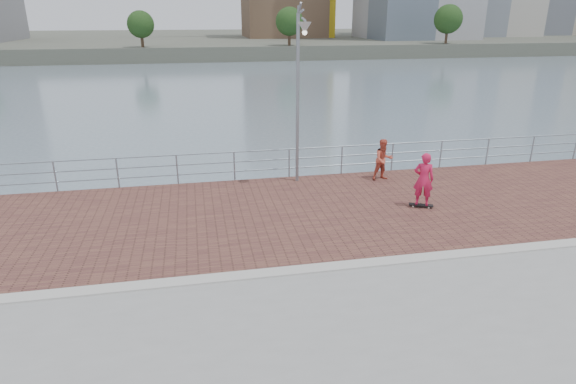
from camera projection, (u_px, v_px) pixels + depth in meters
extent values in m
plane|color=slate|center=(303.00, 340.00, 12.29)|extent=(400.00, 400.00, 0.00)
cube|color=brown|center=(278.00, 213.00, 14.90)|extent=(40.00, 6.80, 0.02)
cube|color=#B7B5AD|center=(304.00, 270.00, 11.58)|extent=(40.00, 0.40, 0.06)
cube|color=#4C5142|center=(198.00, 40.00, 124.50)|extent=(320.00, 95.00, 2.50)
cylinder|color=#8C9EA8|center=(55.00, 177.00, 16.54)|extent=(0.06, 0.06, 1.10)
cylinder|color=#8C9EA8|center=(118.00, 173.00, 16.91)|extent=(0.06, 0.06, 1.10)
cylinder|color=#8C9EA8|center=(177.00, 170.00, 17.28)|extent=(0.06, 0.06, 1.10)
cylinder|color=#8C9EA8|center=(234.00, 166.00, 17.65)|extent=(0.06, 0.06, 1.10)
cylinder|color=#8C9EA8|center=(289.00, 163.00, 18.02)|extent=(0.06, 0.06, 1.10)
cylinder|color=#8C9EA8|center=(342.00, 160.00, 18.40)|extent=(0.06, 0.06, 1.10)
cylinder|color=#8C9EA8|center=(392.00, 157.00, 18.77)|extent=(0.06, 0.06, 1.10)
cylinder|color=#8C9EA8|center=(441.00, 155.00, 19.14)|extent=(0.06, 0.06, 1.10)
cylinder|color=#8C9EA8|center=(487.00, 152.00, 19.51)|extent=(0.06, 0.06, 1.10)
cylinder|color=#8C9EA8|center=(532.00, 149.00, 19.88)|extent=(0.06, 0.06, 1.10)
cylinder|color=#8C9EA8|center=(575.00, 147.00, 20.25)|extent=(0.06, 0.06, 1.10)
cylinder|color=#8C9EA8|center=(262.00, 151.00, 17.65)|extent=(39.00, 0.05, 0.05)
cylinder|color=#8C9EA8|center=(262.00, 160.00, 17.78)|extent=(39.00, 0.05, 0.05)
cylinder|color=#8C9EA8|center=(262.00, 170.00, 17.90)|extent=(39.00, 0.05, 0.05)
cylinder|color=gray|center=(298.00, 102.00, 16.77)|extent=(0.12, 0.12, 5.85)
cylinder|color=gray|center=(301.00, 13.00, 15.31)|extent=(0.07, 0.97, 0.07)
cone|color=#B2B2AD|center=(305.00, 19.00, 14.93)|extent=(0.43, 0.43, 0.34)
cube|color=black|center=(421.00, 205.00, 15.33)|extent=(0.77, 0.49, 0.03)
cylinder|color=beige|center=(413.00, 206.00, 15.34)|extent=(0.07, 0.06, 0.06)
cylinder|color=beige|center=(429.00, 208.00, 15.24)|extent=(0.07, 0.06, 0.06)
cylinder|color=beige|center=(413.00, 205.00, 15.46)|extent=(0.07, 0.06, 0.06)
cylinder|color=beige|center=(429.00, 206.00, 15.36)|extent=(0.07, 0.06, 0.06)
imported|color=#D51C4A|center=(424.00, 179.00, 15.03)|extent=(0.74, 0.63, 1.71)
imported|color=#D0533D|center=(383.00, 160.00, 17.65)|extent=(0.80, 0.65, 1.53)
cylinder|color=#473323|center=(142.00, 37.00, 79.82)|extent=(0.50, 0.50, 3.40)
sphere|color=#193814|center=(141.00, 24.00, 79.14)|extent=(4.37, 4.37, 4.37)
cylinder|color=#473323|center=(289.00, 34.00, 84.29)|extent=(0.50, 0.50, 3.76)
sphere|color=#193814|center=(289.00, 21.00, 83.54)|extent=(4.83, 4.83, 4.83)
cylinder|color=#473323|center=(447.00, 32.00, 89.67)|extent=(0.50, 0.50, 4.06)
sphere|color=#193814|center=(448.00, 19.00, 88.86)|extent=(5.22, 5.22, 5.22)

